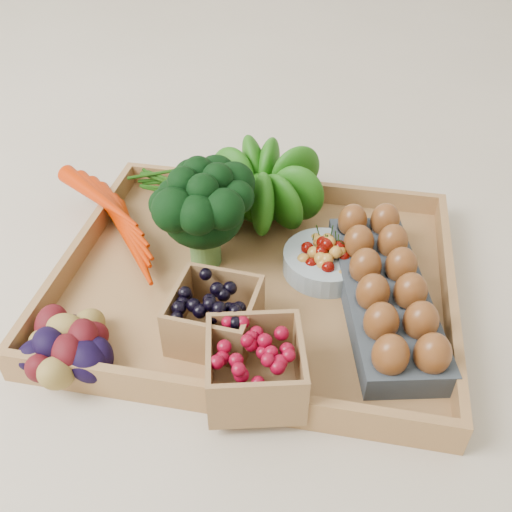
% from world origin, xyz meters
% --- Properties ---
extents(ground, '(4.00, 4.00, 0.00)m').
position_xyz_m(ground, '(0.00, 0.00, 0.00)').
color(ground, beige).
rests_on(ground, ground).
extents(tray, '(0.55, 0.45, 0.01)m').
position_xyz_m(tray, '(0.00, 0.00, 0.01)').
color(tray, '#A97946').
rests_on(tray, ground).
extents(carrots, '(0.21, 0.15, 0.05)m').
position_xyz_m(carrots, '(-0.22, 0.06, 0.04)').
color(carrots, '#C02600').
rests_on(carrots, tray).
extents(lettuce, '(0.13, 0.13, 0.13)m').
position_xyz_m(lettuce, '(-0.02, 0.15, 0.08)').
color(lettuce, '#1C5B0E').
rests_on(lettuce, tray).
extents(broccoli, '(0.15, 0.15, 0.12)m').
position_xyz_m(broccoli, '(-0.08, 0.03, 0.07)').
color(broccoli, black).
rests_on(broccoli, tray).
extents(cherry_bowl, '(0.12, 0.12, 0.03)m').
position_xyz_m(cherry_bowl, '(0.10, 0.04, 0.03)').
color(cherry_bowl, '#8C9EA5').
rests_on(cherry_bowl, tray).
extents(egg_carton, '(0.18, 0.33, 0.04)m').
position_xyz_m(egg_carton, '(0.18, -0.02, 0.03)').
color(egg_carton, '#3A424A').
rests_on(egg_carton, tray).
extents(potatoes, '(0.13, 0.13, 0.07)m').
position_xyz_m(potatoes, '(-0.20, -0.19, 0.05)').
color(potatoes, '#410A0F').
rests_on(potatoes, tray).
extents(punnet_blackberry, '(0.11, 0.11, 0.07)m').
position_xyz_m(punnet_blackberry, '(-0.03, -0.11, 0.05)').
color(punnet_blackberry, black).
rests_on(punnet_blackberry, tray).
extents(punnet_raspberry, '(0.13, 0.13, 0.08)m').
position_xyz_m(punnet_raspberry, '(0.03, -0.19, 0.05)').
color(punnet_raspberry, maroon).
rests_on(punnet_raspberry, tray).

